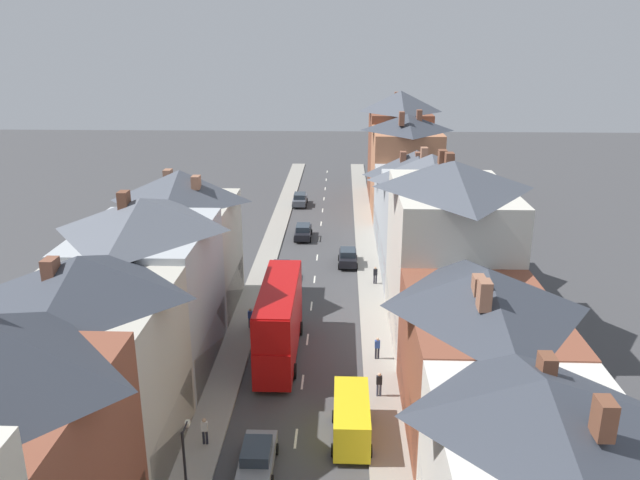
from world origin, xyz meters
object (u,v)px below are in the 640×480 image
at_px(street_lamp, 186,474).
at_px(pedestrian_far_left, 250,317).
at_px(car_parked_right_a, 300,199).
at_px(car_near_silver, 257,457).
at_px(pedestrian_mid_right, 377,347).
at_px(pedestrian_far_right, 375,274).
at_px(delivery_van, 351,418).
at_px(double_decker_bus_lead, 279,319).
at_px(pedestrian_near_right, 205,430).
at_px(car_near_blue, 348,257).
at_px(car_parked_left_a, 281,271).
at_px(pedestrian_mid_left, 379,383).
at_px(car_mid_black, 303,231).

bearing_deg(street_lamp, pedestrian_far_left, 90.56).
bearing_deg(car_parked_right_a, car_near_silver, -88.60).
bearing_deg(street_lamp, pedestrian_mid_right, 60.29).
height_order(pedestrian_mid_right, pedestrian_far_right, same).
bearing_deg(car_near_silver, delivery_van, 30.22).
distance_m(double_decker_bus_lead, pedestrian_near_right, 10.94).
distance_m(delivery_van, pedestrian_far_right, 22.85).
bearing_deg(pedestrian_far_left, double_decker_bus_lead, -56.54).
bearing_deg(car_near_blue, car_parked_left_a, -147.95).
distance_m(pedestrian_mid_right, street_lamp, 18.80).
height_order(delivery_van, pedestrian_far_left, delivery_van).
bearing_deg(car_parked_right_a, car_near_blue, -74.60).
distance_m(double_decker_bus_lead, car_parked_left_a, 14.69).
xyz_separation_m(pedestrian_near_right, pedestrian_far_left, (0.47, 14.33, 0.00)).
xyz_separation_m(car_parked_left_a, pedestrian_mid_left, (7.97, -19.68, 0.23)).
bearing_deg(pedestrian_mid_right, car_near_silver, -120.06).
xyz_separation_m(car_near_blue, car_parked_left_a, (-6.20, -3.88, -0.04)).
relative_size(delivery_van, pedestrian_far_right, 3.23).
xyz_separation_m(pedestrian_near_right, pedestrian_mid_right, (9.93, 9.86, 0.00)).
bearing_deg(car_parked_right_a, double_decker_bus_lead, -88.19).
bearing_deg(car_near_silver, car_parked_right_a, 91.40).
relative_size(double_decker_bus_lead, car_parked_left_a, 2.39).
relative_size(pedestrian_mid_right, street_lamp, 0.29).
bearing_deg(pedestrian_far_right, car_parked_left_a, 172.44).
height_order(car_near_blue, car_parked_left_a, car_near_blue).
relative_size(delivery_van, pedestrian_near_right, 3.23).
bearing_deg(pedestrian_mid_right, delivery_van, -102.07).
distance_m(car_parked_right_a, street_lamp, 57.63).
height_order(car_near_silver, street_lamp, street_lamp).
bearing_deg(car_parked_left_a, pedestrian_mid_left, -67.95).
height_order(pedestrian_mid_left, pedestrian_mid_right, same).
distance_m(car_near_silver, car_mid_black, 38.94).
relative_size(car_parked_right_a, street_lamp, 0.81).
xyz_separation_m(pedestrian_near_right, street_lamp, (0.67, -6.36, 2.21)).
height_order(car_near_blue, car_mid_black, car_near_blue).
height_order(car_parked_right_a, pedestrian_far_left, pedestrian_far_left).
distance_m(car_parked_left_a, street_lamp, 31.30).
height_order(delivery_van, pedestrian_mid_right, delivery_van).
bearing_deg(car_parked_right_a, delivery_van, -82.97).
height_order(double_decker_bus_lead, car_near_blue, double_decker_bus_lead).
distance_m(car_near_blue, pedestrian_mid_left, 23.63).
bearing_deg(double_decker_bus_lead, car_parked_right_a, 91.81).
relative_size(pedestrian_near_right, pedestrian_mid_right, 1.00).
xyz_separation_m(car_parked_left_a, car_parked_right_a, (-0.00, 26.38, 0.03)).
height_order(pedestrian_far_right, street_lamp, street_lamp).
xyz_separation_m(pedestrian_near_right, pedestrian_mid_left, (9.80, 5.15, 0.00)).
height_order(car_parked_right_a, pedestrian_far_right, pedestrian_far_right).
distance_m(car_mid_black, pedestrian_far_left, 22.87).
height_order(car_near_silver, pedestrian_far_left, pedestrian_far_left).
xyz_separation_m(pedestrian_far_left, pedestrian_far_right, (9.99, 9.34, 0.00)).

